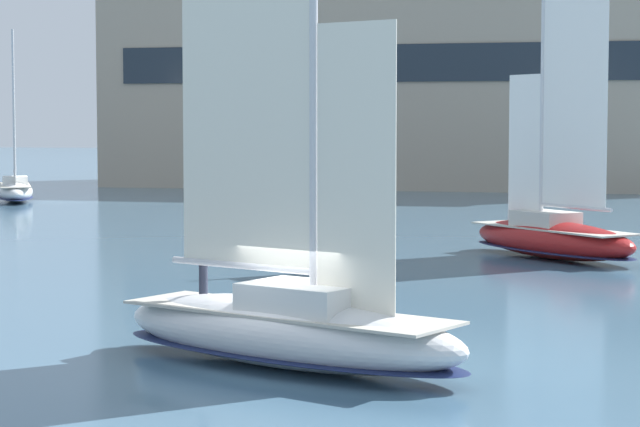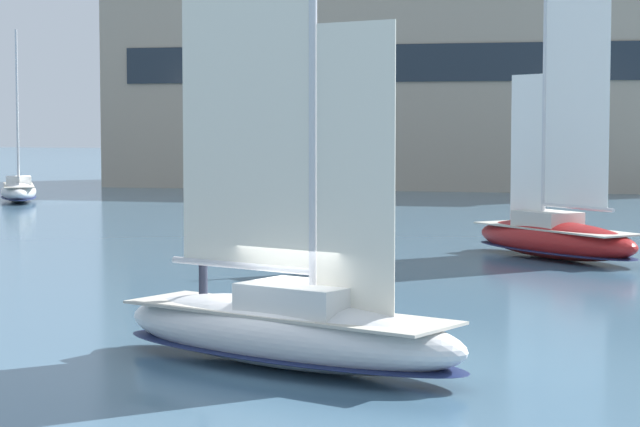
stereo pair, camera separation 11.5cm
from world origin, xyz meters
TOP-DOWN VIEW (x-y plane):
  - ground_plane at (0.00, 0.00)m, footprint 400.00×400.00m
  - waterfront_building at (-9.78, 74.19)m, footprint 47.02×18.34m
  - sailboat_main at (0.01, -0.00)m, footprint 9.00×5.64m
  - sailboat_moored_near_marina at (4.41, 22.41)m, footprint 7.61×7.80m
  - sailboat_moored_mid_channel at (-30.81, 48.12)m, footprint 5.71×8.08m

SIDE VIEW (x-z plane):
  - ground_plane at x=0.00m, z-range 0.00..0.00m
  - sailboat_moored_mid_channel at x=-30.81m, z-range -4.58..6.38m
  - sailboat_moored_near_marina at x=4.41m, z-range -4.91..6.80m
  - sailboat_main at x=0.01m, z-range -5.04..6.98m
  - waterfront_building at x=-9.78m, z-range 0.03..17.87m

